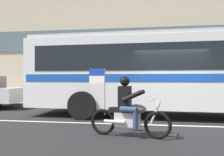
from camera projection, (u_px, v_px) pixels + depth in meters
ground_plane at (171, 122)px, 8.06m from camera, size 60.00×60.00×0.00m
sidewalk_curb at (162, 104)px, 13.10m from camera, size 28.00×3.80×0.15m
lane_center_stripe at (172, 125)px, 7.46m from camera, size 26.60×0.14×0.01m
office_building_facade at (159, 12)px, 15.39m from camera, size 28.00×0.89×11.80m
transit_bus at (185, 69)px, 9.14m from camera, size 12.48×3.08×3.22m
motorcycle_with_rider at (128, 111)px, 6.03m from camera, size 2.17×0.70×1.78m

